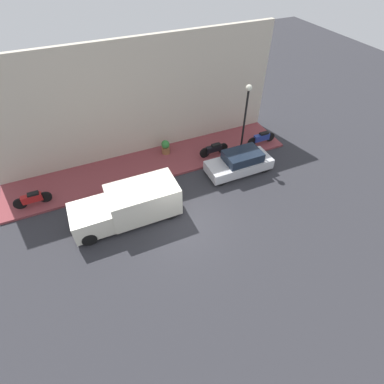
% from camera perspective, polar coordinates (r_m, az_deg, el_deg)
% --- Properties ---
extents(ground_plane, '(60.00, 60.00, 0.00)m').
position_cam_1_polar(ground_plane, '(15.38, -1.63, -5.46)').
color(ground_plane, '#2D2D33').
extents(sidewalk, '(3.14, 17.21, 0.14)m').
position_cam_1_polar(sidewalk, '(18.79, -7.46, 5.29)').
color(sidewalk, brown).
rests_on(sidewalk, ground_plane).
extents(building_facade, '(0.30, 17.21, 6.93)m').
position_cam_1_polar(building_facade, '(18.40, -10.19, 16.67)').
color(building_facade, beige).
rests_on(building_facade, ground_plane).
extents(parked_car, '(1.62, 3.93, 1.33)m').
position_cam_1_polar(parked_car, '(18.07, 9.08, 5.58)').
color(parked_car, silver).
rests_on(parked_car, ground_plane).
extents(delivery_van, '(1.97, 5.29, 1.79)m').
position_cam_1_polar(delivery_van, '(15.17, -12.13, -2.47)').
color(delivery_van, silver).
rests_on(delivery_van, ground_plane).
extents(motorcycle_black, '(0.30, 1.94, 0.77)m').
position_cam_1_polar(motorcycle_black, '(19.10, 4.22, 8.17)').
color(motorcycle_black, black).
rests_on(motorcycle_black, sidewalk).
extents(motorcycle_red, '(0.30, 1.90, 0.80)m').
position_cam_1_polar(motorcycle_red, '(17.73, -28.13, -1.12)').
color(motorcycle_red, '#B21E1E').
rests_on(motorcycle_red, sidewalk).
extents(motorcycle_blue, '(0.30, 2.05, 0.81)m').
position_cam_1_polar(motorcycle_blue, '(20.61, 13.13, 10.04)').
color(motorcycle_blue, navy).
rests_on(motorcycle_blue, sidewalk).
extents(streetlamp, '(0.36, 0.36, 4.52)m').
position_cam_1_polar(streetlamp, '(18.13, 10.27, 15.29)').
color(streetlamp, black).
rests_on(streetlamp, sidewalk).
extents(potted_plant, '(0.52, 0.52, 0.91)m').
position_cam_1_polar(potted_plant, '(19.28, -5.05, 8.55)').
color(potted_plant, brown).
rests_on(potted_plant, sidewalk).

